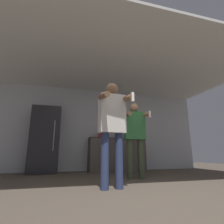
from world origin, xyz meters
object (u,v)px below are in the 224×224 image
bottle_short_whiskey (135,135)px  bottle_dark_rum (128,135)px  refrigerator (45,139)px  person_woman_foreground (112,122)px  bottle_green_wine (107,134)px  bottle_brown_liquor (100,134)px  bottle_red_label (119,134)px  person_man_side (135,133)px

bottle_short_whiskey → bottle_dark_rum: bearing=180.0°
refrigerator → person_woman_foreground: bearing=-64.2°
person_woman_foreground → refrigerator: bearing=115.8°
bottle_dark_rum → bottle_green_wine: bearing=180.0°
bottle_brown_liquor → bottle_red_label: 0.63m
person_woman_foreground → bottle_green_wine: bearing=78.0°
bottle_red_label → bottle_short_whiskey: 0.52m
bottle_short_whiskey → bottle_brown_liquor: bearing=180.0°
bottle_short_whiskey → person_man_side: size_ratio=0.19×
person_man_side → bottle_red_label: bearing=83.6°
person_woman_foreground → bottle_red_label: bearing=69.8°
bottle_green_wine → person_man_side: bearing=-82.7°
person_woman_foreground → person_man_side: 1.18m
bottle_brown_liquor → bottle_dark_rum: (0.92, 0.00, -0.02)m
bottle_green_wine → bottle_short_whiskey: size_ratio=1.07×
bottle_brown_liquor → person_woman_foreground: 2.59m
bottle_brown_liquor → person_woman_foreground: bearing=-97.1°
bottle_brown_liquor → bottle_dark_rum: 0.92m
person_man_side → refrigerator: bearing=141.0°
bottle_short_whiskey → person_woman_foreground: size_ratio=0.19×
bottle_short_whiskey → person_woman_foreground: person_woman_foreground is taller
bottle_short_whiskey → person_woman_foreground: 2.96m
bottle_brown_liquor → bottle_green_wine: bearing=0.0°
bottle_red_label → person_man_side: (-0.19, -1.67, -0.14)m
bottle_dark_rum → bottle_red_label: bearing=180.0°
bottle_dark_rum → bottle_red_label: size_ratio=0.95×
bottle_green_wine → bottle_brown_liquor: size_ratio=1.04×
bottle_green_wine → bottle_dark_rum: bearing=0.0°
refrigerator → bottle_short_whiskey: bearing=1.4°
bottle_green_wine → bottle_short_whiskey: (0.92, -0.00, -0.01)m
bottle_brown_liquor → person_man_side: bearing=-75.1°
bottle_dark_rum → refrigerator: bearing=-178.5°
bottle_green_wine → person_man_side: size_ratio=0.20×
bottle_green_wine → bottle_dark_rum: size_ratio=1.04×
bottle_red_label → person_woman_foreground: bearing=-110.2°
bottle_brown_liquor → bottle_short_whiskey: (1.15, -0.00, -0.01)m
bottle_brown_liquor → bottle_red_label: bottle_red_label is taller
bottle_dark_rum → person_woman_foreground: (-1.24, -2.57, -0.08)m
bottle_green_wine → bottle_dark_rum: 0.70m
person_woman_foreground → person_man_side: size_ratio=1.02×
refrigerator → person_woman_foreground: (1.21, -2.51, 0.11)m
bottle_dark_rum → bottle_short_whiskey: bottle_dark_rum is taller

